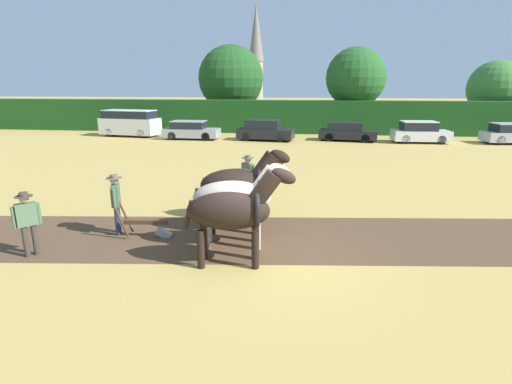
{
  "coord_description": "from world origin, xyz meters",
  "views": [
    {
      "loc": [
        0.92,
        -9.31,
        4.26
      ],
      "look_at": [
        -0.61,
        2.2,
        1.1
      ],
      "focal_mm": 28.0,
      "sensor_mm": 36.0,
      "label": 1
    }
  ],
  "objects_px": {
    "draft_horse_trail_right": "(241,182)",
    "farmer_beside_team": "(248,175)",
    "farmer_onlooker_left": "(27,219)",
    "plow": "(149,227)",
    "tree_center_left": "(496,88)",
    "church_spire": "(256,54)",
    "tree_left": "(356,78)",
    "parked_car_center_left": "(265,131)",
    "parked_car_center": "(347,132)",
    "parked_car_right": "(512,134)",
    "draft_horse_trail_left": "(239,185)",
    "farmer_at_plow": "(116,199)",
    "draft_horse_lead_left": "(233,210)",
    "parked_car_left": "(191,130)",
    "parked_van": "(130,123)",
    "parked_car_center_right": "(420,132)",
    "tree_far_left": "(231,79)",
    "draft_horse_lead_right": "(236,198)"
  },
  "relations": [
    {
      "from": "draft_horse_trail_right",
      "to": "farmer_beside_team",
      "type": "height_order",
      "value": "draft_horse_trail_right"
    },
    {
      "from": "farmer_onlooker_left",
      "to": "plow",
      "type": "bearing_deg",
      "value": 77.25
    },
    {
      "from": "tree_center_left",
      "to": "church_spire",
      "type": "height_order",
      "value": "church_spire"
    },
    {
      "from": "farmer_onlooker_left",
      "to": "tree_left",
      "type": "bearing_deg",
      "value": 113.87
    },
    {
      "from": "farmer_onlooker_left",
      "to": "parked_car_center_left",
      "type": "bearing_deg",
      "value": 125.22
    },
    {
      "from": "farmer_onlooker_left",
      "to": "church_spire",
      "type": "bearing_deg",
      "value": 136.88
    },
    {
      "from": "parked_car_center",
      "to": "tree_left",
      "type": "bearing_deg",
      "value": 90.38
    },
    {
      "from": "parked_car_right",
      "to": "draft_horse_trail_left",
      "type": "bearing_deg",
      "value": -134.79
    },
    {
      "from": "tree_left",
      "to": "farmer_at_plow",
      "type": "bearing_deg",
      "value": -108.83
    },
    {
      "from": "parked_car_center_left",
      "to": "parked_car_right",
      "type": "relative_size",
      "value": 1.06
    },
    {
      "from": "draft_horse_lead_left",
      "to": "parked_car_left",
      "type": "bearing_deg",
      "value": 102.55
    },
    {
      "from": "tree_left",
      "to": "parked_car_right",
      "type": "bearing_deg",
      "value": -31.51
    },
    {
      "from": "parked_car_center_left",
      "to": "parked_car_center",
      "type": "xyz_separation_m",
      "value": [
        6.33,
        0.64,
        -0.07
      ]
    },
    {
      "from": "tree_left",
      "to": "church_spire",
      "type": "bearing_deg",
      "value": 110.49
    },
    {
      "from": "draft_horse_trail_left",
      "to": "parked_car_right",
      "type": "height_order",
      "value": "draft_horse_trail_left"
    },
    {
      "from": "tree_left",
      "to": "parked_van",
      "type": "bearing_deg",
      "value": -161.96
    },
    {
      "from": "farmer_onlooker_left",
      "to": "parked_car_left",
      "type": "bearing_deg",
      "value": 140.35
    },
    {
      "from": "tree_center_left",
      "to": "parked_car_center_right",
      "type": "xyz_separation_m",
      "value": [
        -8.25,
        -8.25,
        -3.12
      ]
    },
    {
      "from": "draft_horse_lead_left",
      "to": "parked_car_center_left",
      "type": "xyz_separation_m",
      "value": [
        -1.69,
        22.0,
        -0.61
      ]
    },
    {
      "from": "plow",
      "to": "farmer_at_plow",
      "type": "bearing_deg",
      "value": 165.52
    },
    {
      "from": "parked_car_center",
      "to": "parked_car_center_right",
      "type": "height_order",
      "value": "parked_car_center_right"
    },
    {
      "from": "draft_horse_lead_left",
      "to": "draft_horse_trail_left",
      "type": "xyz_separation_m",
      "value": [
        -0.26,
        2.25,
        0.05
      ]
    },
    {
      "from": "tree_far_left",
      "to": "parked_car_center_left",
      "type": "xyz_separation_m",
      "value": [
        4.56,
        -10.08,
        -4.01
      ]
    },
    {
      "from": "tree_left",
      "to": "draft_horse_lead_right",
      "type": "bearing_deg",
      "value": -101.76
    },
    {
      "from": "parked_car_center_right",
      "to": "parked_car_right",
      "type": "relative_size",
      "value": 0.97
    },
    {
      "from": "parked_car_left",
      "to": "parked_car_center_right",
      "type": "distance_m",
      "value": 17.48
    },
    {
      "from": "parked_car_left",
      "to": "parked_car_right",
      "type": "bearing_deg",
      "value": 2.13
    },
    {
      "from": "draft_horse_lead_left",
      "to": "parked_car_center",
      "type": "xyz_separation_m",
      "value": [
        4.64,
        22.64,
        -0.68
      ]
    },
    {
      "from": "farmer_beside_team",
      "to": "church_spire",
      "type": "bearing_deg",
      "value": 45.85
    },
    {
      "from": "tree_left",
      "to": "parked_car_center_right",
      "type": "height_order",
      "value": "tree_left"
    },
    {
      "from": "draft_horse_lead_left",
      "to": "parked_car_right",
      "type": "bearing_deg",
      "value": 47.42
    },
    {
      "from": "tree_left",
      "to": "tree_center_left",
      "type": "xyz_separation_m",
      "value": [
        12.43,
        1.32,
        -0.9
      ]
    },
    {
      "from": "draft_horse_trail_left",
      "to": "parked_car_center_right",
      "type": "height_order",
      "value": "draft_horse_trail_left"
    },
    {
      "from": "tree_center_left",
      "to": "draft_horse_trail_right",
      "type": "height_order",
      "value": "tree_center_left"
    },
    {
      "from": "plow",
      "to": "parked_van",
      "type": "height_order",
      "value": "parked_van"
    },
    {
      "from": "draft_horse_lead_left",
      "to": "farmer_onlooker_left",
      "type": "bearing_deg",
      "value": 175.87
    },
    {
      "from": "tree_far_left",
      "to": "draft_horse_lead_left",
      "type": "distance_m",
      "value": 32.86
    },
    {
      "from": "farmer_at_plow",
      "to": "parked_car_center_left",
      "type": "relative_size",
      "value": 0.4
    },
    {
      "from": "tree_far_left",
      "to": "parked_car_center_right",
      "type": "distance_m",
      "value": 19.31
    },
    {
      "from": "plow",
      "to": "farmer_beside_team",
      "type": "distance_m",
      "value": 4.47
    },
    {
      "from": "draft_horse_lead_left",
      "to": "farmer_onlooker_left",
      "type": "relative_size",
      "value": 1.63
    },
    {
      "from": "parked_car_center_left",
      "to": "draft_horse_lead_left",
      "type": "bearing_deg",
      "value": -78.54
    },
    {
      "from": "tree_center_left",
      "to": "church_spire",
      "type": "relative_size",
      "value": 0.35
    },
    {
      "from": "tree_center_left",
      "to": "draft_horse_lead_left",
      "type": "relative_size",
      "value": 2.3
    },
    {
      "from": "parked_car_center_right",
      "to": "parked_car_right",
      "type": "height_order",
      "value": "parked_car_center_right"
    },
    {
      "from": "draft_horse_trail_left",
      "to": "parked_car_center",
      "type": "relative_size",
      "value": 0.6
    },
    {
      "from": "tree_center_left",
      "to": "farmer_at_plow",
      "type": "distance_m",
      "value": 36.41
    },
    {
      "from": "tree_far_left",
      "to": "church_spire",
      "type": "relative_size",
      "value": 0.44
    },
    {
      "from": "tree_far_left",
      "to": "parked_car_center",
      "type": "bearing_deg",
      "value": -40.96
    },
    {
      "from": "draft_horse_lead_left",
      "to": "farmer_beside_team",
      "type": "bearing_deg",
      "value": 88.3
    }
  ]
}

